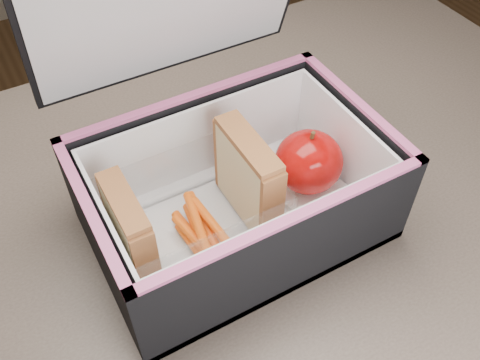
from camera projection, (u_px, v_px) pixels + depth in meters
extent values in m
cube|color=brown|center=(219.00, 247.00, 0.62)|extent=(1.20, 0.80, 0.03)
cube|color=#382D26|center=(357.00, 142.00, 1.29)|extent=(0.05, 0.05, 0.72)
cube|color=black|center=(171.00, 4.00, 0.55)|extent=(0.31, 0.07, 0.19)
cube|color=beige|center=(123.00, 235.00, 0.54)|extent=(0.01, 0.09, 0.09)
cube|color=#D66573|center=(131.00, 234.00, 0.54)|extent=(0.01, 0.08, 0.09)
cube|color=beige|center=(137.00, 229.00, 0.54)|extent=(0.01, 0.09, 0.09)
cube|color=#915B35|center=(123.00, 201.00, 0.50)|extent=(0.02, 0.09, 0.01)
cube|color=beige|center=(241.00, 182.00, 0.58)|extent=(0.01, 0.10, 0.10)
cube|color=#D66573|center=(248.00, 182.00, 0.58)|extent=(0.01, 0.09, 0.10)
cube|color=beige|center=(254.00, 176.00, 0.58)|extent=(0.01, 0.10, 0.10)
cube|color=#915B35|center=(248.00, 143.00, 0.54)|extent=(0.03, 0.10, 0.01)
cylinder|color=#F23F00|center=(202.00, 249.00, 0.57)|extent=(0.02, 0.08, 0.01)
cylinder|color=#F23F00|center=(198.00, 233.00, 0.57)|extent=(0.02, 0.08, 0.01)
cylinder|color=#F23F00|center=(197.00, 222.00, 0.57)|extent=(0.03, 0.08, 0.01)
cylinder|color=#F23F00|center=(197.00, 250.00, 0.57)|extent=(0.02, 0.08, 0.01)
cylinder|color=#F23F00|center=(203.00, 220.00, 0.59)|extent=(0.02, 0.08, 0.01)
cylinder|color=#F23F00|center=(213.00, 225.00, 0.57)|extent=(0.02, 0.08, 0.01)
cylinder|color=#F23F00|center=(195.00, 237.00, 0.58)|extent=(0.02, 0.08, 0.01)
cylinder|color=#F23F00|center=(197.00, 241.00, 0.57)|extent=(0.02, 0.08, 0.01)
cube|color=white|center=(301.00, 184.00, 0.64)|extent=(0.09, 0.09, 0.01)
ellipsoid|color=#880500|center=(309.00, 162.00, 0.61)|extent=(0.09, 0.09, 0.07)
cylinder|color=#483219|center=(312.00, 136.00, 0.58)|extent=(0.01, 0.01, 0.01)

